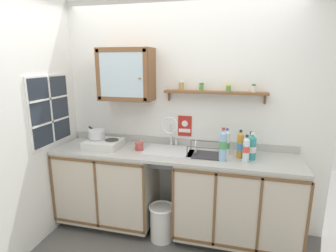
{
  "coord_description": "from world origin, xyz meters",
  "views": [
    {
      "loc": [
        0.63,
        -2.27,
        1.89
      ],
      "look_at": [
        -0.08,
        0.52,
        1.2
      ],
      "focal_mm": 29.02,
      "sensor_mm": 36.0,
      "label": 1
    }
  ],
  "objects": [
    {
      "name": "hot_plate_stove",
      "position": [
        -0.8,
        0.38,
        0.99
      ],
      "size": [
        0.38,
        0.33,
        0.09
      ],
      "color": "silver",
      "rests_on": "countertop"
    },
    {
      "name": "dish_rack",
      "position": [
        0.33,
        0.39,
        0.97
      ],
      "size": [
        0.34,
        0.25,
        0.16
      ],
      "color": "#333338",
      "rests_on": "countertop"
    },
    {
      "name": "bottle_detergent_teal_3",
      "position": [
        0.8,
        0.39,
        1.07
      ],
      "size": [
        0.08,
        0.08,
        0.27
      ],
      "color": "teal",
      "rests_on": "countertop"
    },
    {
      "name": "bottle_water_blue_4",
      "position": [
        0.53,
        0.29,
        1.1
      ],
      "size": [
        0.08,
        0.08,
        0.33
      ],
      "color": "#8CB7E0",
      "rests_on": "countertop"
    },
    {
      "name": "bottle_juice_amber_2",
      "position": [
        0.69,
        0.41,
        1.08
      ],
      "size": [
        0.06,
        0.06,
        0.29
      ],
      "color": "gold",
      "rests_on": "countertop"
    },
    {
      "name": "trash_bin",
      "position": [
        -0.08,
        0.24,
        0.21
      ],
      "size": [
        0.28,
        0.28,
        0.39
      ],
      "color": "silver",
      "rests_on": "ground"
    },
    {
      "name": "lower_cabinet_run_right",
      "position": [
        0.69,
        0.41,
        0.46
      ],
      "size": [
        1.25,
        0.6,
        0.92
      ],
      "color": "black",
      "rests_on": "ground"
    },
    {
      "name": "bottle_soda_green_1",
      "position": [
        0.79,
        0.5,
        1.06
      ],
      "size": [
        0.07,
        0.07,
        0.25
      ],
      "color": "#4CB266",
      "rests_on": "countertop"
    },
    {
      "name": "lower_cabinet_run",
      "position": [
        -0.77,
        0.41,
        0.46
      ],
      "size": [
        1.1,
        0.6,
        0.92
      ],
      "color": "black",
      "rests_on": "ground"
    },
    {
      "name": "back_wall",
      "position": [
        0.0,
        0.72,
        1.32
      ],
      "size": [
        3.25,
        0.07,
        2.63
      ],
      "color": "white",
      "rests_on": "ground"
    },
    {
      "name": "side_wall_left",
      "position": [
        -1.35,
        -0.25,
        1.31
      ],
      "size": [
        0.05,
        3.5,
        2.63
      ],
      "primitive_type": "cube",
      "color": "white",
      "rests_on": "ground"
    },
    {
      "name": "saucepan",
      "position": [
        -0.89,
        0.41,
        1.09
      ],
      "size": [
        0.3,
        0.29,
        0.1
      ],
      "color": "silver",
      "rests_on": "hot_plate_stove"
    },
    {
      "name": "sink",
      "position": [
        -0.05,
        0.44,
        0.93
      ],
      "size": [
        0.53,
        0.43,
        0.5
      ],
      "color": "silver",
      "rests_on": "countertop"
    },
    {
      "name": "warning_sign",
      "position": [
        0.07,
        0.69,
        1.17
      ],
      "size": [
        0.16,
        0.01,
        0.23
      ],
      "color": "#B2261E"
    },
    {
      "name": "backsplash",
      "position": [
        0.0,
        0.69,
        0.99
      ],
      "size": [
        2.61,
        0.02,
        0.08
      ],
      "primitive_type": "cube",
      "color": "#B2B2AD",
      "rests_on": "countertop"
    },
    {
      "name": "bottle_water_clear_0",
      "position": [
        0.75,
        0.3,
        1.07
      ],
      "size": [
        0.07,
        0.07,
        0.27
      ],
      "color": "silver",
      "rests_on": "countertop"
    },
    {
      "name": "window",
      "position": [
        -1.32,
        0.22,
        1.37
      ],
      "size": [
        0.03,
        0.65,
        0.76
      ],
      "color": "#262D38"
    },
    {
      "name": "wall_cabinet",
      "position": [
        -0.56,
        0.56,
        1.75
      ],
      "size": [
        0.6,
        0.31,
        0.57
      ],
      "color": "brown"
    },
    {
      "name": "countertop",
      "position": [
        0.0,
        0.4,
        0.93
      ],
      "size": [
        2.61,
        0.62,
        0.03
      ],
      "primitive_type": "cube",
      "color": "#B2B2AD",
      "rests_on": "lower_cabinet_run"
    },
    {
      "name": "mug",
      "position": [
        -0.37,
        0.39,
        0.99
      ],
      "size": [
        0.09,
        0.13,
        0.09
      ],
      "color": "#B24C47",
      "rests_on": "countertop"
    },
    {
      "name": "spice_shelf",
      "position": [
        0.39,
        0.63,
        1.58
      ],
      "size": [
        1.08,
        0.14,
        0.23
      ],
      "color": "brown"
    },
    {
      "name": "bottle_opaque_white_5",
      "position": [
        0.55,
        0.5,
        1.07
      ],
      "size": [
        0.07,
        0.07,
        0.28
      ],
      "color": "white",
      "rests_on": "countertop"
    }
  ]
}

